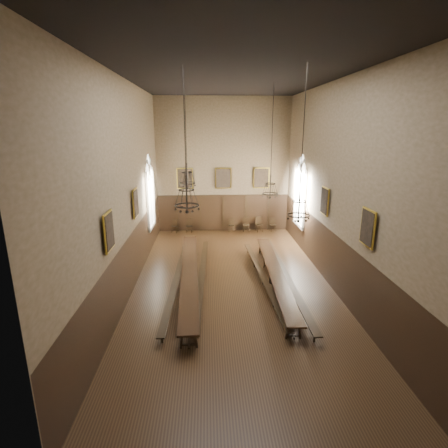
{
  "coord_description": "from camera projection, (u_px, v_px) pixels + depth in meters",
  "views": [
    {
      "loc": [
        -1.11,
        -14.74,
        7.01
      ],
      "look_at": [
        -0.31,
        1.5,
        2.51
      ],
      "focal_mm": 28.0,
      "sensor_mm": 36.0,
      "label": 1
    }
  ],
  "objects": [
    {
      "name": "floor",
      "position": [
        232.0,
        285.0,
        16.11
      ],
      "size": [
        9.0,
        18.0,
        0.02
      ],
      "primitive_type": "cube",
      "color": "black",
      "rests_on": "ground"
    },
    {
      "name": "ceiling",
      "position": [
        234.0,
        75.0,
        13.71
      ],
      "size": [
        9.0,
        18.0,
        0.02
      ],
      "primitive_type": "cube",
      "color": "black",
      "rests_on": "ground"
    },
    {
      "name": "wall_back",
      "position": [
        223.0,
        166.0,
        23.58
      ],
      "size": [
        9.0,
        0.02,
        9.0
      ],
      "primitive_type": "cube",
      "color": "brown",
      "rests_on": "ground"
    },
    {
      "name": "wall_front",
      "position": [
        270.0,
        273.0,
        6.23
      ],
      "size": [
        9.0,
        0.02,
        9.0
      ],
      "primitive_type": "cube",
      "color": "brown",
      "rests_on": "ground"
    },
    {
      "name": "wall_left",
      "position": [
        126.0,
        189.0,
        14.69
      ],
      "size": [
        0.02,
        18.0,
        9.0
      ],
      "primitive_type": "cube",
      "color": "brown",
      "rests_on": "ground"
    },
    {
      "name": "wall_right",
      "position": [
        337.0,
        188.0,
        15.12
      ],
      "size": [
        0.02,
        18.0,
        9.0
      ],
      "primitive_type": "cube",
      "color": "brown",
      "rests_on": "ground"
    },
    {
      "name": "wainscot_panelling",
      "position": [
        233.0,
        260.0,
        15.77
      ],
      "size": [
        9.0,
        18.0,
        2.5
      ],
      "primitive_type": null,
      "color": "black",
      "rests_on": "floor"
    },
    {
      "name": "table_left",
      "position": [
        190.0,
        279.0,
        15.83
      ],
      "size": [
        1.11,
        10.26,
        0.8
      ],
      "rotation": [
        0.0,
        0.0,
        0.04
      ],
      "color": "black",
      "rests_on": "floor"
    },
    {
      "name": "table_right",
      "position": [
        275.0,
        278.0,
        15.99
      ],
      "size": [
        1.02,
        9.41,
        0.73
      ],
      "rotation": [
        0.0,
        0.0,
        -0.04
      ],
      "color": "black",
      "rests_on": "floor"
    },
    {
      "name": "bench_left_outer",
      "position": [
        177.0,
        281.0,
        15.91
      ],
      "size": [
        0.59,
        9.45,
        0.43
      ],
      "rotation": [
        0.0,
        0.0,
        -0.03
      ],
      "color": "black",
      "rests_on": "floor"
    },
    {
      "name": "bench_left_inner",
      "position": [
        202.0,
        278.0,
        16.14
      ],
      "size": [
        0.66,
        9.91,
        0.45
      ],
      "rotation": [
        0.0,
        0.0,
        -0.04
      ],
      "color": "black",
      "rests_on": "floor"
    },
    {
      "name": "bench_right_inner",
      "position": [
        263.0,
        279.0,
        16.1
      ],
      "size": [
        0.71,
        9.26,
        0.42
      ],
      "rotation": [
        0.0,
        0.0,
        0.05
      ],
      "color": "black",
      "rests_on": "floor"
    },
    {
      "name": "bench_right_outer",
      "position": [
        284.0,
        276.0,
        16.37
      ],
      "size": [
        0.36,
        10.43,
        0.47
      ],
      "rotation": [
        0.0,
        0.0,
        -0.0
      ],
      "color": "black",
      "rests_on": "floor"
    },
    {
      "name": "chair_0",
      "position": [
        174.0,
        229.0,
        24.15
      ],
      "size": [
        0.44,
        0.44,
        0.88
      ],
      "rotation": [
        0.0,
        0.0,
        -0.13
      ],
      "color": "black",
      "rests_on": "floor"
    },
    {
      "name": "chair_1",
      "position": [
        189.0,
        228.0,
        24.12
      ],
      "size": [
        0.42,
        0.42,
        0.93
      ],
      "rotation": [
        0.0,
        0.0,
        -0.02
      ],
      "color": "black",
      "rests_on": "floor"
    },
    {
      "name": "chair_4",
      "position": [
        231.0,
        228.0,
        24.35
      ],
      "size": [
        0.43,
        0.43,
        0.92
      ],
      "rotation": [
        0.0,
        0.0,
        -0.06
      ],
      "color": "black",
      "rests_on": "floor"
    },
    {
      "name": "chair_5",
      "position": [
        246.0,
        227.0,
        24.36
      ],
      "size": [
        0.46,
        0.46,
        1.0
      ],
      "rotation": [
        0.0,
        0.0,
        -0.05
      ],
      "color": "black",
      "rests_on": "floor"
    },
    {
      "name": "chair_6",
      "position": [
        259.0,
        227.0,
        24.37
      ],
      "size": [
        0.54,
        0.54,
        1.02
      ],
      "rotation": [
        0.0,
        0.0,
        0.22
      ],
      "color": "black",
      "rests_on": "floor"
    },
    {
      "name": "chair_7",
      "position": [
        273.0,
        227.0,
        24.48
      ],
      "size": [
        0.45,
        0.45,
        0.92
      ],
      "rotation": [
        0.0,
        0.0,
        0.13
      ],
      "color": "black",
      "rests_on": "floor"
    },
    {
      "name": "chandelier_back_left",
      "position": [
        187.0,
        176.0,
        17.34
      ],
      "size": [
        0.81,
        0.81,
        4.8
      ],
      "color": "black",
      "rests_on": "ceiling"
    },
    {
      "name": "chandelier_back_right",
      "position": [
        270.0,
        186.0,
        17.15
      ],
      "size": [
        0.77,
        0.77,
        5.28
      ],
      "color": "black",
      "rests_on": "ceiling"
    },
    {
      "name": "chandelier_front_left",
      "position": [
        187.0,
        197.0,
        12.55
      ],
      "size": [
        0.89,
        0.89,
        4.87
      ],
      "color": "black",
      "rests_on": "ceiling"
    },
    {
      "name": "chandelier_front_right",
      "position": [
        299.0,
        205.0,
        12.16
      ],
      "size": [
        0.78,
        0.78,
        5.1
      ],
      "color": "black",
      "rests_on": "ceiling"
    },
    {
      "name": "portrait_back_0",
      "position": [
        185.0,
        178.0,
        23.55
      ],
      "size": [
        1.1,
        0.12,
        1.4
      ],
      "color": "#AB8C29",
      "rests_on": "wall_back"
    },
    {
      "name": "portrait_back_1",
      "position": [
        223.0,
        178.0,
        23.67
      ],
      "size": [
        1.1,
        0.12,
        1.4
      ],
      "color": "#AB8C29",
      "rests_on": "wall_back"
    },
    {
      "name": "portrait_back_2",
      "position": [
        261.0,
        178.0,
        23.79
      ],
      "size": [
        1.1,
        0.12,
        1.4
      ],
      "color": "#AB8C29",
      "rests_on": "wall_back"
    },
    {
      "name": "portrait_left_0",
      "position": [
        135.0,
        203.0,
        15.88
      ],
      "size": [
        0.12,
        1.0,
        1.3
      ],
      "color": "#AB8C29",
      "rests_on": "wall_left"
    },
    {
      "name": "portrait_left_1",
      "position": [
        109.0,
        231.0,
        11.54
      ],
      "size": [
        0.12,
        1.0,
        1.3
      ],
      "color": "#AB8C29",
      "rests_on": "wall_left"
    },
    {
      "name": "portrait_right_0",
      "position": [
        325.0,
        201.0,
        16.29
      ],
      "size": [
        0.12,
        1.0,
        1.3
      ],
      "color": "#AB8C29",
      "rests_on": "wall_right"
    },
    {
      "name": "portrait_right_1",
      "position": [
        368.0,
        228.0,
        11.96
      ],
      "size": [
        0.12,
        1.0,
        1.3
      ],
      "color": "#AB8C29",
      "rests_on": "wall_right"
    },
    {
      "name": "window_right",
      "position": [
        300.0,
        191.0,
        20.7
      ],
      "size": [
        0.2,
        2.2,
        4.6
      ],
      "primitive_type": null,
      "color": "white",
      "rests_on": "wall_right"
    },
    {
      "name": "window_left",
      "position": [
        150.0,
        192.0,
        20.29
      ],
      "size": [
        0.2,
        2.2,
        4.6
      ],
      "primitive_type": null,
      "color": "white",
      "rests_on": "wall_left"
    }
  ]
}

